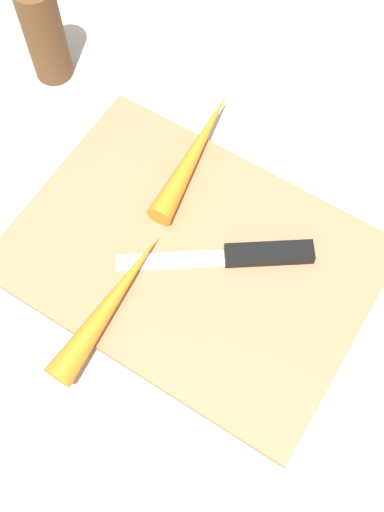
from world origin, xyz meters
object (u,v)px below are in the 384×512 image
(cutting_board, at_px, (192,258))
(carrot_long, at_px, (195,152))
(knife, at_px, (256,255))
(carrot_short, at_px, (110,304))
(pepper_grinder, at_px, (44,33))

(cutting_board, xyz_separation_m, carrot_long, (-0.06, 0.10, 0.02))
(knife, bearing_deg, carrot_short, 18.31)
(carrot_long, height_order, carrot_short, carrot_short)
(knife, height_order, pepper_grinder, pepper_grinder)
(knife, xyz_separation_m, carrot_short, (-0.09, -0.12, 0.01))
(cutting_board, xyz_separation_m, knife, (0.06, 0.03, 0.01))
(carrot_long, bearing_deg, knife, -127.17)
(knife, relative_size, carrot_short, 1.02)
(carrot_long, xyz_separation_m, carrot_short, (0.02, -0.19, 0.00))
(carrot_long, relative_size, pepper_grinder, 1.40)
(cutting_board, relative_size, carrot_long, 2.05)
(carrot_short, xyz_separation_m, pepper_grinder, (-0.24, 0.21, 0.04))
(carrot_short, bearing_deg, knife, -36.96)
(pepper_grinder, bearing_deg, carrot_long, -6.25)
(knife, bearing_deg, pepper_grinder, -50.64)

